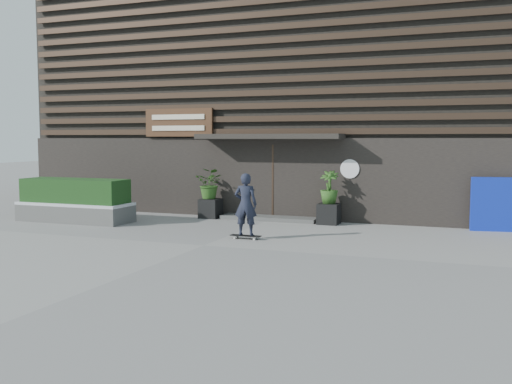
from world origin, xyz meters
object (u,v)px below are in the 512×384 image
at_px(planter_pot_left, 210,208).
at_px(skateboarder, 246,205).
at_px(planter_pot_right, 329,214).
at_px(raised_bed, 75,213).
at_px(blue_tarp, 501,205).

relative_size(planter_pot_left, skateboarder, 0.37).
relative_size(planter_pot_right, skateboarder, 0.37).
xyz_separation_m(planter_pot_right, raised_bed, (-7.28, -2.14, -0.05)).
bearing_deg(raised_bed, blue_tarp, 11.60).
height_order(planter_pot_right, skateboarder, skateboarder).
bearing_deg(skateboarder, raised_bed, 169.58).
height_order(raised_bed, skateboarder, skateboarder).
xyz_separation_m(raised_bed, skateboarder, (5.97, -1.10, 0.61)).
bearing_deg(blue_tarp, planter_pot_left, 172.06).
bearing_deg(planter_pot_right, skateboarder, -112.01).
bearing_deg(planter_pot_left, skateboarder, -52.46).
height_order(planter_pot_left, blue_tarp, blue_tarp).
distance_m(planter_pot_left, planter_pot_right, 3.80).
bearing_deg(blue_tarp, skateboarder, -159.17).
bearing_deg(skateboarder, blue_tarp, 30.81).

